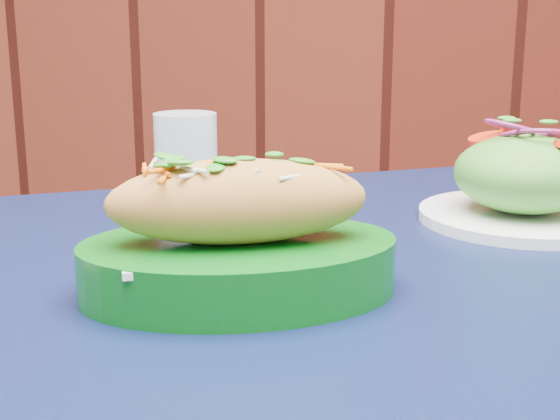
{
  "coord_description": "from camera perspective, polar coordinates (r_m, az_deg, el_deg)",
  "views": [
    {
      "loc": [
        -0.14,
        0.52,
        0.97
      ],
      "look_at": [
        -0.19,
        1.17,
        0.81
      ],
      "focal_mm": 50.0,
      "sensor_mm": 36.0,
      "label": 1
    }
  ],
  "objects": [
    {
      "name": "water_glass",
      "position": [
        0.91,
        -6.87,
        3.36
      ],
      "size": [
        0.07,
        0.07,
        0.12
      ],
      "primitive_type": "cylinder",
      "color": "silver",
      "rests_on": "cafe_table"
    },
    {
      "name": "salad_plate",
      "position": [
        0.91,
        17.45,
        1.98
      ],
      "size": [
        0.23,
        0.23,
        0.11
      ],
      "rotation": [
        0.0,
        0.0,
        0.07
      ],
      "color": "white",
      "rests_on": "cafe_table"
    },
    {
      "name": "banh_mi_basket",
      "position": [
        0.64,
        -3.03,
        -2.21
      ],
      "size": [
        0.3,
        0.23,
        0.12
      ],
      "rotation": [
        0.0,
        0.0,
        0.25
      ],
      "color": "#075812",
      "rests_on": "cafe_table"
    },
    {
      "name": "cafe_table",
      "position": [
        0.78,
        7.51,
        -9.81
      ],
      "size": [
        1.05,
        1.05,
        0.75
      ],
      "rotation": [
        0.0,
        0.0,
        0.39
      ],
      "color": "black",
      "rests_on": "ground"
    }
  ]
}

